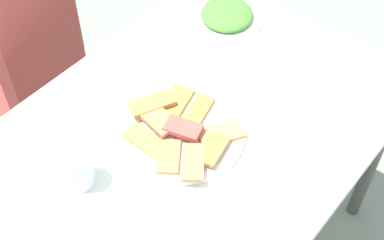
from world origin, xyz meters
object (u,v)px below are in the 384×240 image
spoon (322,53)px  dining_table (197,140)px  dining_chair (19,60)px  pide_platter (183,131)px  salad_plate_greens (227,15)px  fork (332,59)px  paper_napkin (327,57)px  drinking_glass (77,168)px

spoon → dining_table: bearing=144.7°
dining_chair → pide_platter: (-0.02, -0.76, 0.21)m
salad_plate_greens → fork: (0.05, -0.35, -0.01)m
dining_table → paper_napkin: bearing=-17.2°
pide_platter → drinking_glass: (-0.27, 0.10, 0.04)m
salad_plate_greens → paper_napkin: size_ratio=1.73×
paper_napkin → drinking_glass: bearing=162.8°
paper_napkin → spoon: (0.00, 0.02, 0.00)m
pide_platter → fork: 0.52m
pide_platter → dining_table: bearing=-1.8°
drinking_glass → paper_napkin: drinking_glass is taller
dining_table → paper_napkin: size_ratio=8.12×
spoon → dining_chair: bearing=98.4°
salad_plate_greens → fork: size_ratio=1.49×
drinking_glass → spoon: 0.80m
dining_table → paper_napkin: (0.44, -0.14, 0.08)m
fork → pide_platter: bearing=147.5°
dining_chair → drinking_glass: (-0.29, -0.66, 0.25)m
pide_platter → spoon: bearing=-13.7°
drinking_glass → salad_plate_greens: bearing=7.7°
dining_chair → spoon: size_ratio=4.87×
fork → dining_chair: bearing=102.6°
salad_plate_greens → fork: bearing=-82.2°
drinking_glass → fork: 0.81m
salad_plate_greens → drinking_glass: bearing=-172.3°
pide_platter → spoon: size_ratio=1.78×
dining_table → paper_napkin: 0.47m
dining_table → dining_chair: (-0.04, 0.76, -0.12)m
dining_chair → paper_napkin: (0.48, -0.90, 0.20)m
pide_platter → salad_plate_greens: salad_plate_greens is taller
salad_plate_greens → spoon: size_ratio=1.31×
dining_table → spoon: size_ratio=6.15×
salad_plate_greens → pide_platter: bearing=-156.4°
pide_platter → spoon: (0.50, -0.12, -0.01)m
dining_chair → pide_platter: size_ratio=2.74×
fork → salad_plate_greens: bearing=82.7°
paper_napkin → spoon: 0.02m
pide_platter → spoon: 0.51m
pide_platter → paper_napkin: (0.50, -0.14, -0.01)m
dining_chair → fork: bearing=-62.3°
dining_table → pide_platter: bearing=178.2°
drinking_glass → spoon: drinking_glass is taller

